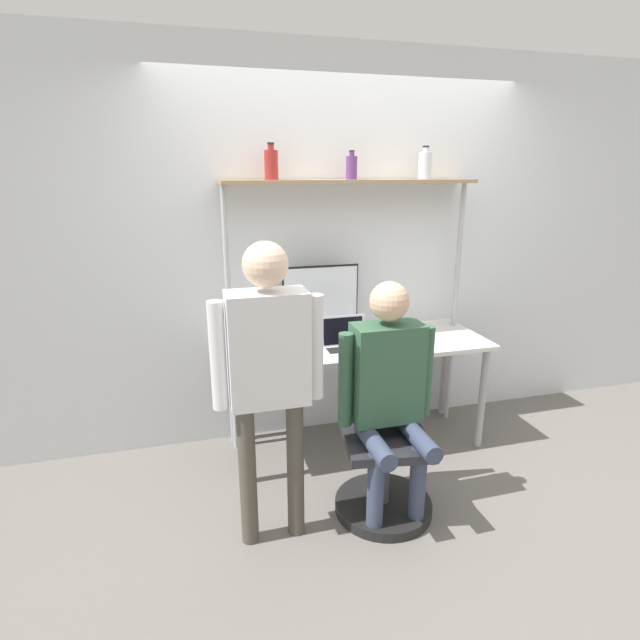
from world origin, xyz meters
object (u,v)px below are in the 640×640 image
object	(u,v)px
monitor	(321,298)
office_chair	(383,462)
cell_phone	(379,345)
person_standing	(268,361)
bottle_clear	(425,165)
person_seated	(389,384)
bottle_purple	(352,167)
bottle_red	(271,164)
laptop	(345,340)

from	to	relation	value
monitor	office_chair	xyz separation A→B (m)	(0.13, -0.88, -0.77)
cell_phone	monitor	bearing A→B (deg)	139.67
person_standing	cell_phone	bearing A→B (deg)	38.48
cell_phone	office_chair	world-z (taller)	office_chair
person_standing	bottle_clear	world-z (taller)	bottle_clear
office_chair	bottle_clear	xyz separation A→B (m)	(0.60, 0.89, 1.64)
monitor	person_seated	size ratio (longest dim) A/B	0.39
bottle_purple	office_chair	bearing A→B (deg)	-95.30
person_seated	bottle_clear	xyz separation A→B (m)	(0.61, 0.94, 1.13)
cell_phone	bottle_red	bearing A→B (deg)	155.83
cell_phone	bottle_purple	distance (m)	1.18
person_standing	laptop	bearing A→B (deg)	48.66
office_chair	person_standing	xyz separation A→B (m)	(-0.66, -0.08, 0.72)
person_seated	bottle_clear	size ratio (longest dim) A/B	6.27
laptop	cell_phone	xyz separation A→B (m)	(0.24, -0.03, -0.05)
laptop	bottle_red	size ratio (longest dim) A/B	1.39
bottle_purple	bottle_clear	world-z (taller)	bottle_clear
bottle_clear	person_standing	bearing A→B (deg)	-142.36
bottle_clear	person_seated	bearing A→B (deg)	-122.93
bottle_red	bottle_clear	size ratio (longest dim) A/B	1.03
laptop	monitor	bearing A→B (deg)	110.31
cell_phone	office_chair	xyz separation A→B (m)	(-0.20, -0.60, -0.49)
monitor	cell_phone	world-z (taller)	monitor
laptop	bottle_red	bearing A→B (deg)	147.23
person_standing	bottle_purple	distance (m)	1.52
person_seated	bottle_purple	bearing A→B (deg)	84.57
monitor	laptop	distance (m)	0.35
office_chair	bottle_purple	distance (m)	1.86
bottle_purple	cell_phone	bearing A→B (deg)	-68.13
laptop	bottle_clear	size ratio (longest dim) A/B	1.43
office_chair	bottle_red	size ratio (longest dim) A/B	4.22
office_chair	person_standing	distance (m)	0.98
cell_phone	person_standing	xyz separation A→B (m)	(-0.86, -0.68, 0.23)
office_chair	cell_phone	bearing A→B (deg)	71.62
person_seated	person_standing	bearing A→B (deg)	-177.16
monitor	bottle_purple	distance (m)	0.89
bottle_red	cell_phone	bearing A→B (deg)	-24.17
monitor	office_chair	size ratio (longest dim) A/B	0.57
monitor	bottle_clear	world-z (taller)	bottle_clear
office_chair	person_seated	world-z (taller)	person_seated
laptop	cell_phone	distance (m)	0.24
bottle_red	bottle_clear	bearing A→B (deg)	-0.00
person_seated	bottle_purple	distance (m)	1.46
office_chair	person_standing	bearing A→B (deg)	-172.87
person_standing	bottle_clear	distance (m)	1.84
bottle_purple	laptop	bearing A→B (deg)	-114.17
cell_phone	bottle_clear	bearing A→B (deg)	35.80
person_seated	bottle_purple	size ratio (longest dim) A/B	7.45
person_seated	person_standing	xyz separation A→B (m)	(-0.65, -0.03, 0.21)
laptop	office_chair	bearing A→B (deg)	-86.66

